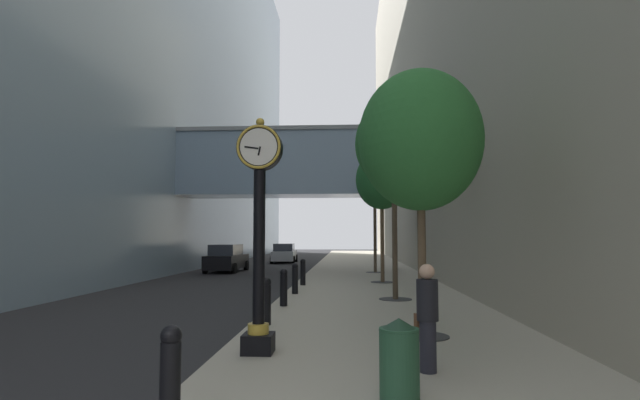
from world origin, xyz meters
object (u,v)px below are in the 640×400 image
at_px(bollard_third, 266,300).
at_px(pedestrian_walking, 427,315).
at_px(street_tree_mid_far, 382,180).
at_px(bollard_fourth, 284,286).
at_px(trash_bin, 399,358).
at_px(street_tree_near, 420,141).
at_px(car_silver_mid, 284,253).
at_px(car_black_near, 227,259).
at_px(bollard_nearest, 170,374).
at_px(street_clock, 259,222).
at_px(bollard_sixth, 303,271).
at_px(street_tree_far, 375,184).
at_px(bollard_fifth, 295,277).
at_px(street_tree_mid_near, 394,145).

height_order(bollard_third, pedestrian_walking, pedestrian_walking).
bearing_deg(street_tree_mid_far, bollard_fourth, -113.96).
xyz_separation_m(bollard_fourth, trash_bin, (2.63, -8.55, -0.06)).
bearing_deg(street_tree_near, car_silver_mid, 102.59).
xyz_separation_m(bollard_fourth, car_black_near, (-5.73, 16.07, 0.10)).
bearing_deg(bollard_nearest, street_tree_mid_far, 78.65).
relative_size(bollard_third, car_silver_mid, 0.25).
height_order(pedestrian_walking, car_silver_mid, pedestrian_walking).
height_order(bollard_fourth, pedestrian_walking, pedestrian_walking).
distance_m(street_clock, street_tree_mid_far, 14.62).
bearing_deg(bollard_nearest, bollard_sixth, 90.00).
height_order(bollard_fourth, street_tree_mid_far, street_tree_mid_far).
height_order(street_tree_far, car_silver_mid, street_tree_far).
height_order(street_clock, bollard_third, street_clock).
relative_size(bollard_fifth, pedestrian_walking, 0.67).
distance_m(bollard_fifth, pedestrian_walking, 10.91).
distance_m(street_clock, bollard_sixth, 12.69).
xyz_separation_m(street_tree_mid_near, trash_bin, (-0.91, -10.33, -4.71)).
bearing_deg(car_black_near, street_tree_mid_near, -57.00).
bearing_deg(bollard_nearest, pedestrian_walking, 37.81).
xyz_separation_m(street_clock, bollard_sixth, (-0.33, 12.56, -1.78)).
xyz_separation_m(bollard_sixth, street_tree_near, (3.54, -10.87, 3.60)).
bearing_deg(car_silver_mid, street_tree_mid_far, -69.75).
bearing_deg(street_tree_far, bollard_fourth, -104.05).
bearing_deg(bollard_fourth, street_tree_far, 75.95).
distance_m(street_tree_far, pedestrian_walking, 21.79).
distance_m(street_clock, car_black_near, 23.04).
relative_size(bollard_nearest, bollard_fifth, 1.00).
bearing_deg(street_tree_near, bollard_nearest, -123.87).
xyz_separation_m(bollard_third, bollard_fifth, (0.00, 6.46, 0.00)).
relative_size(bollard_fifth, street_tree_mid_near, 0.17).
relative_size(bollard_fourth, bollard_fifth, 1.00).
relative_size(bollard_fourth, street_tree_mid_near, 0.17).
xyz_separation_m(trash_bin, car_black_near, (-8.36, 24.62, 0.16)).
bearing_deg(car_black_near, street_clock, -74.70).
xyz_separation_m(street_clock, street_tree_mid_near, (3.21, 7.88, 2.88)).
distance_m(bollard_third, pedestrian_walking, 5.11).
relative_size(bollard_nearest, street_tree_mid_near, 0.17).
xyz_separation_m(bollard_fifth, car_black_near, (-5.73, 12.84, 0.10)).
bearing_deg(bollard_nearest, bollard_fifth, 90.00).
bearing_deg(street_tree_far, street_clock, -99.01).
xyz_separation_m(street_tree_far, pedestrian_walking, (-0.33, -21.36, -4.31)).
bearing_deg(street_clock, street_tree_near, 27.74).
height_order(bollard_sixth, street_tree_near, street_tree_near).
xyz_separation_m(bollard_nearest, street_tree_mid_far, (3.54, 17.66, 4.13)).
xyz_separation_m(street_clock, car_black_near, (-6.06, 22.16, -1.68)).
relative_size(street_tree_near, street_tree_far, 0.90).
relative_size(bollard_fifth, bollard_sixth, 1.00).
bearing_deg(bollard_sixth, street_tree_far, 65.30).
bearing_deg(street_tree_near, street_tree_mid_far, 90.00).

